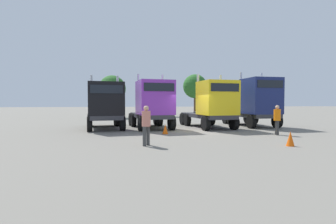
# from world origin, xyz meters

# --- Properties ---
(ground) EXTENTS (200.00, 200.00, 0.00)m
(ground) POSITION_xyz_m (0.00, 0.00, 0.00)
(ground) COLOR slate
(semi_truck_black) EXTENTS (3.20, 6.16, 3.98)m
(semi_truck_black) POSITION_xyz_m (-5.80, 2.16, 1.76)
(semi_truck_black) COLOR #333338
(semi_truck_black) RESTS_ON ground
(semi_truck_purple) EXTENTS (3.17, 6.00, 4.13)m
(semi_truck_purple) POSITION_xyz_m (-2.35, 1.90, 1.87)
(semi_truck_purple) COLOR #333338
(semi_truck_purple) RESTS_ON ground
(semi_truck_yellow) EXTENTS (3.08, 6.43, 4.13)m
(semi_truck_yellow) POSITION_xyz_m (2.14, 1.43, 1.84)
(semi_truck_yellow) COLOR #333338
(semi_truck_yellow) RESTS_ON ground
(semi_truck_navy) EXTENTS (2.74, 5.81, 4.46)m
(semi_truck_navy) POSITION_xyz_m (6.08, 2.07, 2.03)
(semi_truck_navy) COLOR #333338
(semi_truck_navy) RESTS_ON ground
(visitor_in_hivis) EXTENTS (0.51, 0.51, 1.80)m
(visitor_in_hivis) POSITION_xyz_m (4.67, -2.85, 1.05)
(visitor_in_hivis) COLOR #313131
(visitor_in_hivis) RESTS_ON ground
(visitor_with_camera) EXTENTS (0.56, 0.56, 1.83)m
(visitor_with_camera) POSITION_xyz_m (-3.52, -5.35, 1.07)
(visitor_with_camera) COLOR #3F3F3F
(visitor_with_camera) RESTS_ON ground
(traffic_cone_near) EXTENTS (0.36, 0.36, 0.60)m
(traffic_cone_near) POSITION_xyz_m (-1.95, -1.22, 0.30)
(traffic_cone_near) COLOR #F2590C
(traffic_cone_near) RESTS_ON ground
(traffic_cone_mid) EXTENTS (0.36, 0.36, 0.67)m
(traffic_cone_mid) POSITION_xyz_m (2.90, -6.60, 0.33)
(traffic_cone_mid) COLOR #F2590C
(traffic_cone_mid) RESTS_ON ground
(oak_far_left) EXTENTS (3.45, 3.45, 5.47)m
(oak_far_left) POSITION_xyz_m (-5.83, 17.00, 3.73)
(oak_far_left) COLOR #4C3823
(oak_far_left) RESTS_ON ground
(oak_far_centre) EXTENTS (2.82, 2.82, 4.76)m
(oak_far_centre) POSITION_xyz_m (0.54, 19.11, 3.32)
(oak_far_centre) COLOR #4C3823
(oak_far_centre) RESTS_ON ground
(oak_far_right) EXTENTS (3.71, 3.71, 6.34)m
(oak_far_right) POSITION_xyz_m (6.55, 21.66, 4.46)
(oak_far_right) COLOR #4C3823
(oak_far_right) RESTS_ON ground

